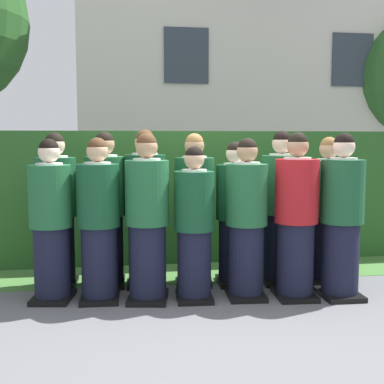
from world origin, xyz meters
TOP-DOWN VIEW (x-y plane):
  - ground_plane at (0.00, 0.00)m, footprint 60.00×60.00m
  - student_front_row_0 at (-1.42, 0.17)m, footprint 0.44×0.51m
  - student_front_row_1 at (-0.95, 0.10)m, footprint 0.42×0.48m
  - student_front_row_2 at (-0.48, 0.02)m, footprint 0.46×0.55m
  - student_front_row_3 at (-0.02, -0.03)m, footprint 0.40×0.46m
  - student_front_row_4 at (0.51, -0.03)m, footprint 0.42×0.52m
  - student_in_red_blazer at (1.00, -0.11)m, footprint 0.43×0.53m
  - student_front_row_6 at (1.45, -0.17)m, footprint 0.43×0.49m
  - student_rear_row_0 at (-1.42, 0.65)m, footprint 0.43×0.49m
  - student_rear_row_1 at (-0.90, 0.62)m, footprint 0.44×0.53m
  - student_rear_row_2 at (-0.47, 0.56)m, footprint 0.44×0.52m
  - student_rear_row_3 at (0.07, 0.53)m, footprint 0.45×0.53m
  - student_rear_row_4 at (0.50, 0.45)m, footprint 0.41×0.51m
  - student_rear_row_5 at (1.02, 0.42)m, footprint 0.45×0.53m
  - student_rear_row_6 at (1.54, 0.36)m, footprint 0.45×0.52m
  - hedge at (0.00, 1.75)m, footprint 9.66×0.70m
  - school_building_main at (2.43, 6.84)m, footprint 8.35×3.33m
  - lawn_strip at (0.00, 0.95)m, footprint 9.66×0.90m

SIDE VIEW (x-z plane):
  - ground_plane at x=0.00m, z-range 0.00..0.00m
  - lawn_strip at x=0.00m, z-range 0.00..0.01m
  - student_front_row_3 at x=-0.02m, z-range -0.04..1.49m
  - student_rear_row_4 at x=0.50m, z-range -0.04..1.53m
  - student_front_row_0 at x=-1.42m, z-range -0.04..1.56m
  - student_front_row_4 at x=0.51m, z-range -0.04..1.57m
  - student_front_row_1 at x=-0.95m, z-range -0.04..1.57m
  - student_rear_row_6 at x=1.54m, z-range -0.04..1.58m
  - student_front_row_2 at x=-0.48m, z-range -0.04..1.62m
  - student_front_row_6 at x=1.45m, z-range -0.04..1.62m
  - student_rear_row_3 at x=0.07m, z-range -0.04..1.62m
  - student_in_red_blazer at x=1.00m, z-range -0.04..1.63m
  - student_rear_row_0 at x=-1.42m, z-range -0.04..1.63m
  - student_rear_row_1 at x=-0.90m, z-range -0.04..1.64m
  - student_rear_row_5 at x=1.02m, z-range -0.04..1.65m
  - student_rear_row_2 at x=-0.47m, z-range -0.04..1.66m
  - hedge at x=0.00m, z-range 0.00..1.70m
  - school_building_main at x=2.43m, z-range 0.10..7.74m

